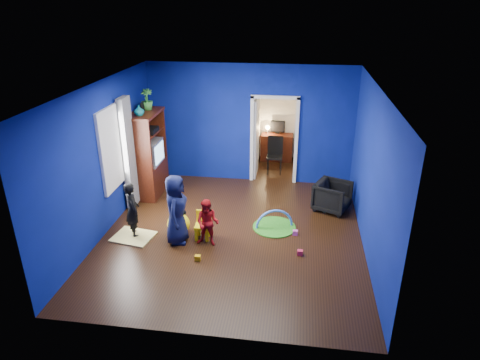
# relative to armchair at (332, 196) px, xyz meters

# --- Properties ---
(floor) EXTENTS (5.00, 5.50, 0.01)m
(floor) POSITION_rel_armchair_xyz_m (-1.99, -1.33, -0.32)
(floor) COLOR black
(floor) RESTS_ON ground
(ceiling) EXTENTS (5.00, 5.50, 0.01)m
(ceiling) POSITION_rel_armchair_xyz_m (-1.99, -1.33, 2.58)
(ceiling) COLOR white
(ceiling) RESTS_ON wall_back
(wall_back) EXTENTS (5.00, 0.02, 2.90)m
(wall_back) POSITION_rel_armchair_xyz_m (-1.99, 1.42, 1.13)
(wall_back) COLOR navy
(wall_back) RESTS_ON floor
(wall_front) EXTENTS (5.00, 0.02, 2.90)m
(wall_front) POSITION_rel_armchair_xyz_m (-1.99, -4.08, 1.13)
(wall_front) COLOR navy
(wall_front) RESTS_ON floor
(wall_left) EXTENTS (0.02, 5.50, 2.90)m
(wall_left) POSITION_rel_armchair_xyz_m (-4.49, -1.33, 1.13)
(wall_left) COLOR navy
(wall_left) RESTS_ON floor
(wall_right) EXTENTS (0.02, 5.50, 2.90)m
(wall_right) POSITION_rel_armchair_xyz_m (0.51, -1.33, 1.13)
(wall_right) COLOR navy
(wall_right) RESTS_ON floor
(alcove) EXTENTS (1.00, 1.75, 2.50)m
(alcove) POSITION_rel_armchair_xyz_m (-1.39, 2.29, 0.93)
(alcove) COLOR silver
(alcove) RESTS_ON floor
(armchair) EXTENTS (0.93, 0.92, 0.65)m
(armchair) POSITION_rel_armchair_xyz_m (0.00, 0.00, 0.00)
(armchair) COLOR black
(armchair) RESTS_ON floor
(child_black) EXTENTS (0.45, 0.48, 1.11)m
(child_black) POSITION_rel_armchair_xyz_m (-3.89, -1.62, 0.23)
(child_black) COLOR black
(child_black) RESTS_ON floor
(child_navy) EXTENTS (0.47, 0.69, 1.35)m
(child_navy) POSITION_rel_armchair_xyz_m (-2.99, -1.73, 0.35)
(child_navy) COLOR #0E1436
(child_navy) RESTS_ON floor
(toddler_red) EXTENTS (0.48, 0.39, 0.92)m
(toddler_red) POSITION_rel_armchair_xyz_m (-2.39, -1.77, 0.14)
(toddler_red) COLOR red
(toddler_red) RESTS_ON floor
(vase) EXTENTS (0.24, 0.24, 0.23)m
(vase) POSITION_rel_armchair_xyz_m (-4.20, 0.00, 1.75)
(vase) COLOR #0D566C
(vase) RESTS_ON tv_armoire
(potted_plant) EXTENTS (0.30, 0.30, 0.47)m
(potted_plant) POSITION_rel_armchair_xyz_m (-4.20, 0.52, 1.87)
(potted_plant) COLOR green
(potted_plant) RESTS_ON tv_armoire
(tv_armoire) EXTENTS (0.58, 1.14, 1.96)m
(tv_armoire) POSITION_rel_armchair_xyz_m (-4.20, 0.30, 0.66)
(tv_armoire) COLOR #431C0B
(tv_armoire) RESTS_ON floor
(crt_tv) EXTENTS (0.46, 0.70, 0.54)m
(crt_tv) POSITION_rel_armchair_xyz_m (-4.16, 0.30, 0.70)
(crt_tv) COLOR silver
(crt_tv) RESTS_ON tv_armoire
(yellow_blanket) EXTENTS (0.84, 0.72, 0.03)m
(yellow_blanket) POSITION_rel_armchair_xyz_m (-3.89, -1.72, -0.31)
(yellow_blanket) COLOR #F2E07A
(yellow_blanket) RESTS_ON floor
(hopper_ball) EXTENTS (0.45, 0.45, 0.45)m
(hopper_ball) POSITION_rel_armchair_xyz_m (-3.04, -1.48, -0.10)
(hopper_ball) COLOR yellow
(hopper_ball) RESTS_ON floor
(kid_chair) EXTENTS (0.29, 0.29, 0.50)m
(kid_chair) POSITION_rel_armchair_xyz_m (-2.54, -1.57, -0.07)
(kid_chair) COLOR yellow
(kid_chair) RESTS_ON floor
(play_mat) EXTENTS (0.87, 0.87, 0.02)m
(play_mat) POSITION_rel_armchair_xyz_m (-1.19, -0.96, -0.31)
(play_mat) COLOR green
(play_mat) RESTS_ON floor
(toy_arch) EXTENTS (0.76, 0.28, 0.78)m
(toy_arch) POSITION_rel_armchair_xyz_m (-1.19, -0.96, -0.30)
(toy_arch) COLOR #3F8CD8
(toy_arch) RESTS_ON floor
(window_left) EXTENTS (0.03, 0.95, 1.55)m
(window_left) POSITION_rel_armchair_xyz_m (-4.47, -0.98, 1.23)
(window_left) COLOR white
(window_left) RESTS_ON wall_left
(curtain) EXTENTS (0.14, 0.42, 2.40)m
(curtain) POSITION_rel_armchair_xyz_m (-4.36, -0.43, 0.93)
(curtain) COLOR slate
(curtain) RESTS_ON floor
(doorway) EXTENTS (1.16, 0.10, 2.10)m
(doorway) POSITION_rel_armchair_xyz_m (-1.39, 1.42, 0.73)
(doorway) COLOR white
(doorway) RESTS_ON floor
(study_desk) EXTENTS (0.88, 0.44, 0.75)m
(study_desk) POSITION_rel_armchair_xyz_m (-1.39, 2.93, 0.05)
(study_desk) COLOR #3D140A
(study_desk) RESTS_ON floor
(desk_monitor) EXTENTS (0.40, 0.05, 0.32)m
(desk_monitor) POSITION_rel_armchair_xyz_m (-1.39, 3.05, 0.63)
(desk_monitor) COLOR black
(desk_monitor) RESTS_ON study_desk
(desk_lamp) EXTENTS (0.14, 0.14, 0.14)m
(desk_lamp) POSITION_rel_armchair_xyz_m (-1.67, 2.99, 0.61)
(desk_lamp) COLOR #FFD88C
(desk_lamp) RESTS_ON study_desk
(folding_chair) EXTENTS (0.40, 0.40, 0.92)m
(folding_chair) POSITION_rel_armchair_xyz_m (-1.39, 1.97, 0.14)
(folding_chair) COLOR black
(folding_chair) RESTS_ON floor
(book_shelf) EXTENTS (0.88, 0.24, 0.04)m
(book_shelf) POSITION_rel_armchair_xyz_m (-1.39, 3.04, 1.70)
(book_shelf) COLOR white
(book_shelf) RESTS_ON study_desk
(toy_0) EXTENTS (0.10, 0.08, 0.10)m
(toy_0) POSITION_rel_armchair_xyz_m (-0.66, -1.89, -0.27)
(toy_0) COLOR red
(toy_0) RESTS_ON floor
(toy_1) EXTENTS (0.11, 0.11, 0.11)m
(toy_1) POSITION_rel_armchair_xyz_m (-0.14, -0.15, -0.27)
(toy_1) COLOR #238AC7
(toy_1) RESTS_ON floor
(toy_2) EXTENTS (0.10, 0.08, 0.10)m
(toy_2) POSITION_rel_armchair_xyz_m (-2.46, -2.32, -0.27)
(toy_2) COLOR #E6A60C
(toy_2) RESTS_ON floor
(toy_3) EXTENTS (0.10, 0.08, 0.10)m
(toy_3) POSITION_rel_armchair_xyz_m (-0.77, -1.19, -0.27)
(toy_3) COLOR #E054AA
(toy_3) RESTS_ON floor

